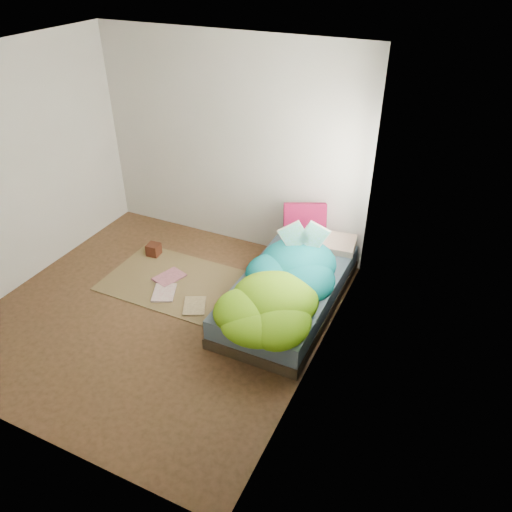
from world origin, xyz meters
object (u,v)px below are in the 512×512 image
(bed, at_px, (288,293))
(open_book, at_px, (304,228))
(floor_book_a, at_px, (153,293))
(floor_book_b, at_px, (163,273))
(wooden_box, at_px, (154,250))
(pillow_magenta, at_px, (305,224))

(bed, xyz_separation_m, open_book, (0.03, 0.33, 0.65))
(open_book, xyz_separation_m, floor_book_a, (-1.48, -0.80, -0.79))
(open_book, height_order, floor_book_a, open_book)
(floor_book_a, bearing_deg, floor_book_b, 84.31)
(bed, height_order, floor_book_b, bed)
(open_book, height_order, wooden_box, open_book)
(pillow_magenta, height_order, open_book, open_book)
(open_book, height_order, floor_book_b, open_book)
(bed, relative_size, wooden_box, 13.25)
(pillow_magenta, bearing_deg, open_book, -96.37)
(open_book, xyz_separation_m, wooden_box, (-1.95, -0.12, -0.73))
(bed, height_order, open_book, open_book)
(wooden_box, distance_m, floor_book_a, 0.83)
(floor_book_a, bearing_deg, bed, -6.05)
(floor_book_a, relative_size, floor_book_b, 0.98)
(pillow_magenta, relative_size, floor_book_a, 1.47)
(floor_book_b, bearing_deg, floor_book_a, -53.72)
(pillow_magenta, relative_size, wooden_box, 3.27)
(pillow_magenta, height_order, wooden_box, pillow_magenta)
(wooden_box, bearing_deg, pillow_magenta, 18.16)
(bed, xyz_separation_m, wooden_box, (-1.92, 0.21, -0.08))
(bed, bearing_deg, floor_book_b, -175.94)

